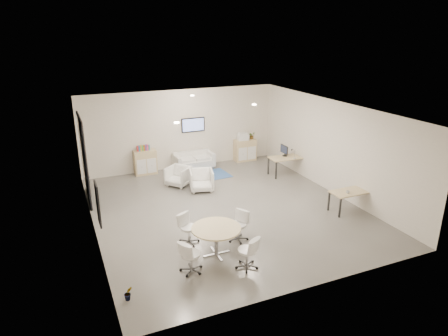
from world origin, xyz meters
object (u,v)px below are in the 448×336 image
armchair_right (201,179)px  sideboard_right (245,150)px  sideboard_left (145,162)px  desk_front (351,193)px  round_table (216,231)px  loveseat (194,161)px  desk_rear (287,159)px  armchair_left (178,175)px

armchair_right → sideboard_right: bearing=54.6°
sideboard_right → armchair_right: bearing=-139.9°
sideboard_left → armchair_right: sideboard_left is taller
sideboard_right → armchair_right: (-2.93, -2.48, -0.05)m
desk_front → armchair_right: bearing=137.4°
armchair_right → round_table: armchair_right is taller
loveseat → armchair_right: size_ratio=1.95×
sideboard_right → desk_front: (0.76, -5.90, 0.13)m
desk_rear → desk_front: size_ratio=1.10×
loveseat → armchair_right: bearing=-104.7°
armchair_left → desk_front: size_ratio=0.61×
armchair_left → desk_rear: armchair_left is taller
round_table → sideboard_left: bearing=92.4°
sideboard_left → desk_front: 7.82m
sideboard_right → desk_rear: (0.70, -2.25, 0.18)m
desk_front → round_table: size_ratio=1.02×
desk_front → round_table: round_table is taller
sideboard_left → round_table: 6.67m
sideboard_left → round_table: size_ratio=0.77×
sideboard_right → loveseat: 2.43m
armchair_right → desk_front: (3.69, -3.43, 0.18)m
armchair_left → armchair_right: armchair_right is taller
armchair_left → desk_front: (4.30, -4.21, 0.20)m
desk_rear → sideboard_left: bearing=158.5°
sideboard_left → armchair_right: 2.87m
armchair_left → round_table: bearing=-45.9°
armchair_right → desk_rear: 3.65m
loveseat → round_table: bearing=-106.6°
sideboard_left → armchair_left: 1.88m
loveseat → armchair_left: armchair_left is taller
loveseat → desk_rear: (3.13, -2.10, 0.32)m
sideboard_right → loveseat: sideboard_right is taller
loveseat → desk_rear: desk_rear is taller
desk_rear → desk_front: 3.65m
armchair_left → armchair_right: size_ratio=0.95×
sideboard_right → round_table: bearing=-121.5°
sideboard_left → round_table: bearing=-87.6°
sideboard_left → desk_front: sideboard_left is taller
armchair_left → desk_front: armchair_left is taller
sideboard_right → desk_front: sideboard_right is taller
desk_rear → round_table: size_ratio=1.13×
loveseat → sideboard_left: bearing=173.3°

